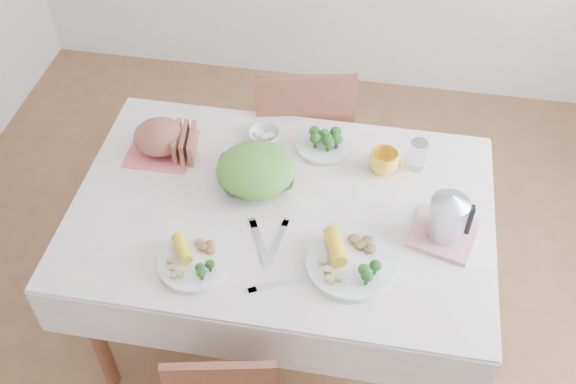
% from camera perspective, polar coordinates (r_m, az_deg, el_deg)
% --- Properties ---
extents(floor, '(3.60, 3.60, 0.00)m').
position_cam_1_polar(floor, '(3.02, -0.45, -10.98)').
color(floor, brown).
rests_on(floor, ground).
extents(dining_table, '(1.40, 0.90, 0.75)m').
position_cam_1_polar(dining_table, '(2.71, -0.49, -6.73)').
color(dining_table, brown).
rests_on(dining_table, floor).
extents(tablecloth, '(1.50, 1.00, 0.01)m').
position_cam_1_polar(tablecloth, '(2.42, -0.55, -1.32)').
color(tablecloth, silver).
rests_on(tablecloth, dining_table).
extents(chair_far, '(0.51, 0.51, 0.95)m').
position_cam_1_polar(chair_far, '(3.13, 1.16, 4.77)').
color(chair_far, brown).
rests_on(chair_far, floor).
extents(salad_bowl, '(0.35, 0.35, 0.07)m').
position_cam_1_polar(salad_bowl, '(2.48, -2.72, 1.37)').
color(salad_bowl, white).
rests_on(salad_bowl, tablecloth).
extents(dinner_plate_left, '(0.29, 0.29, 0.02)m').
position_cam_1_polar(dinner_plate_left, '(2.26, -7.95, -5.96)').
color(dinner_plate_left, white).
rests_on(dinner_plate_left, tablecloth).
extents(dinner_plate_right, '(0.31, 0.31, 0.02)m').
position_cam_1_polar(dinner_plate_right, '(2.24, 5.33, -6.11)').
color(dinner_plate_right, white).
rests_on(dinner_plate_right, tablecloth).
extents(broccoli_plate, '(0.29, 0.29, 0.02)m').
position_cam_1_polar(broccoli_plate, '(2.63, 3.07, 4.03)').
color(broccoli_plate, beige).
rests_on(broccoli_plate, tablecloth).
extents(napkin, '(0.25, 0.25, 0.00)m').
position_cam_1_polar(napkin, '(2.67, -10.64, 3.63)').
color(napkin, '#EA6063').
rests_on(napkin, tablecloth).
extents(bread_loaf, '(0.25, 0.25, 0.12)m').
position_cam_1_polar(bread_loaf, '(2.63, -10.80, 4.52)').
color(bread_loaf, brown).
rests_on(bread_loaf, napkin).
extents(fruit_bowl, '(0.13, 0.13, 0.04)m').
position_cam_1_polar(fruit_bowl, '(2.66, -2.03, 4.77)').
color(fruit_bowl, white).
rests_on(fruit_bowl, tablecloth).
extents(yellow_mug, '(0.15, 0.15, 0.09)m').
position_cam_1_polar(yellow_mug, '(2.54, 8.11, 2.56)').
color(yellow_mug, yellow).
rests_on(yellow_mug, tablecloth).
extents(glass_tumbler, '(0.08, 0.08, 0.12)m').
position_cam_1_polar(glass_tumbler, '(2.56, 10.92, 3.15)').
color(glass_tumbler, white).
rests_on(glass_tumbler, tablecloth).
extents(pink_tray, '(0.26, 0.26, 0.02)m').
position_cam_1_polar(pink_tray, '(2.38, 13.00, -3.43)').
color(pink_tray, '#CD7D87').
rests_on(pink_tray, tablecloth).
extents(electric_kettle, '(0.15, 0.15, 0.18)m').
position_cam_1_polar(electric_kettle, '(2.30, 13.46, -1.61)').
color(electric_kettle, '#B2B5BA').
rests_on(electric_kettle, pink_tray).
extents(fork_left, '(0.11, 0.20, 0.00)m').
position_cam_1_polar(fork_left, '(2.30, -2.41, -4.34)').
color(fork_left, silver).
rests_on(fork_left, tablecloth).
extents(fork_right, '(0.05, 0.19, 0.00)m').
position_cam_1_polar(fork_right, '(2.31, -0.86, -4.11)').
color(fork_right, silver).
rests_on(fork_right, tablecloth).
extents(knife, '(0.17, 0.10, 0.00)m').
position_cam_1_polar(knife, '(2.20, -1.09, -7.80)').
color(knife, silver).
rests_on(knife, tablecloth).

